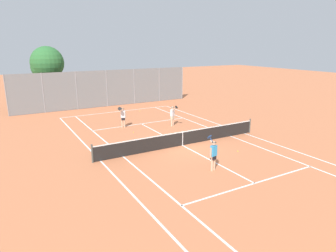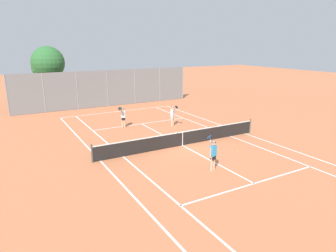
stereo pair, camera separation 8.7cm
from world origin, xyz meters
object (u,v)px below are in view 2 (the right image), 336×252
at_px(loose_tennis_ball_1, 238,151).
at_px(loose_tennis_ball_3, 134,132).
at_px(player_far_left, 123,116).
at_px(tennis_net, 182,138).
at_px(loose_tennis_ball_0, 140,111).
at_px(player_near_side, 213,154).
at_px(player_far_right, 173,115).
at_px(tree_behind_left, 47,64).

relative_size(loose_tennis_ball_1, loose_tennis_ball_3, 1.00).
bearing_deg(player_far_left, tennis_net, -74.00).
distance_m(tennis_net, loose_tennis_ball_0, 11.01).
relative_size(player_near_side, player_far_left, 1.00).
bearing_deg(loose_tennis_ball_3, player_far_right, 3.30).
height_order(player_near_side, player_far_left, same).
height_order(tennis_net, loose_tennis_ball_3, tennis_net).
bearing_deg(tennis_net, loose_tennis_ball_1, -49.20).
bearing_deg(tennis_net, player_near_side, -100.62).
relative_size(loose_tennis_ball_0, loose_tennis_ball_1, 1.00).
height_order(loose_tennis_ball_1, tree_behind_left, tree_behind_left).
relative_size(loose_tennis_ball_0, tree_behind_left, 0.01).
xyz_separation_m(player_far_right, loose_tennis_ball_3, (-3.53, -0.20, -0.89)).
relative_size(tennis_net, player_far_right, 6.76).
distance_m(player_near_side, player_far_right, 9.12).
xyz_separation_m(player_far_right, tree_behind_left, (-7.23, 13.74, 3.51)).
bearing_deg(loose_tennis_ball_0, loose_tennis_ball_3, -118.34).
bearing_deg(player_far_left, player_near_side, -84.70).
xyz_separation_m(player_near_side, player_far_left, (-0.95, 10.22, 0.00)).
bearing_deg(player_far_left, loose_tennis_ball_1, -65.07).
bearing_deg(loose_tennis_ball_1, tennis_net, 130.80).
distance_m(player_far_right, loose_tennis_ball_3, 3.65).
height_order(tennis_net, player_near_side, player_near_side).
distance_m(player_far_left, player_far_right, 3.96).
distance_m(loose_tennis_ball_0, loose_tennis_ball_1, 13.54).
relative_size(player_near_side, loose_tennis_ball_3, 26.88).
height_order(player_far_left, player_far_right, same).
height_order(loose_tennis_ball_1, loose_tennis_ball_3, same).
height_order(player_far_left, loose_tennis_ball_3, player_far_left).
xyz_separation_m(player_near_side, player_far_right, (2.71, 8.71, 0.00)).
relative_size(player_far_right, loose_tennis_ball_3, 26.88).
xyz_separation_m(player_near_side, loose_tennis_ball_1, (3.11, 1.48, -0.89)).
bearing_deg(player_far_left, player_far_right, -22.45).
distance_m(player_near_side, loose_tennis_ball_1, 3.56).
xyz_separation_m(player_far_left, loose_tennis_ball_1, (4.06, -8.74, -0.89)).
bearing_deg(player_far_right, loose_tennis_ball_3, -176.70).
bearing_deg(tree_behind_left, loose_tennis_ball_0, -45.90).
bearing_deg(loose_tennis_ball_1, player_near_side, -154.58).
bearing_deg(player_near_side, loose_tennis_ball_0, 79.84).
xyz_separation_m(loose_tennis_ball_0, tree_behind_left, (-7.21, 7.44, 4.41)).
xyz_separation_m(tennis_net, loose_tennis_ball_0, (1.91, 10.83, -0.48)).
relative_size(tennis_net, player_near_side, 6.76).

